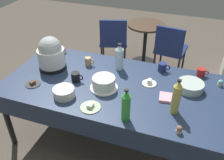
{
  "coord_description": "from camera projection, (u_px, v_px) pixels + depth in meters",
  "views": [
    {
      "loc": [
        0.68,
        -1.91,
        2.18
      ],
      "look_at": [
        0.0,
        0.0,
        0.8
      ],
      "focal_mm": 39.27,
      "sensor_mm": 36.0,
      "label": 1
    }
  ],
  "objects": [
    {
      "name": "soda_bottle_lime_soda",
      "position": [
        126.0,
        106.0,
        1.98
      ],
      "size": [
        0.08,
        0.08,
        0.31
      ],
      "color": "green",
      "rests_on": "potluck_table"
    },
    {
      "name": "ground",
      "position": [
        112.0,
        136.0,
        2.9
      ],
      "size": [
        9.0,
        9.0,
        0.0
      ],
      "primitive_type": "plane",
      "color": "brown"
    },
    {
      "name": "soda_bottle_ginger_ale",
      "position": [
        176.0,
        97.0,
        2.05
      ],
      "size": [
        0.08,
        0.08,
        0.34
      ],
      "color": "gold",
      "rests_on": "potluck_table"
    },
    {
      "name": "maroon_chair_right",
      "position": [
        170.0,
        47.0,
        3.73
      ],
      "size": [
        0.49,
        0.49,
        0.85
      ],
      "color": "navy",
      "rests_on": "ground"
    },
    {
      "name": "dessert_plate_white",
      "position": [
        149.0,
        83.0,
        2.48
      ],
      "size": [
        0.15,
        0.15,
        0.05
      ],
      "color": "white",
      "rests_on": "potluck_table"
    },
    {
      "name": "maroon_chair_left",
      "position": [
        113.0,
        39.0,
        3.99
      ],
      "size": [
        0.55,
        0.55,
        0.85
      ],
      "color": "navy",
      "rests_on": "ground"
    },
    {
      "name": "paper_napkin_stack",
      "position": [
        167.0,
        98.0,
        2.28
      ],
      "size": [
        0.15,
        0.15,
        0.02
      ],
      "primitive_type": "cube",
      "rotation": [
        0.0,
        0.0,
        0.11
      ],
      "color": "pink",
      "rests_on": "potluck_table"
    },
    {
      "name": "glass_salad_bowl",
      "position": [
        190.0,
        86.0,
        2.38
      ],
      "size": [
        0.26,
        0.26,
        0.08
      ],
      "primitive_type": "cylinder",
      "color": "#B2C6BC",
      "rests_on": "potluck_table"
    },
    {
      "name": "dessert_plate_sage",
      "position": [
        90.0,
        107.0,
        2.18
      ],
      "size": [
        0.18,
        0.18,
        0.04
      ],
      "color": "#8CA87F",
      "rests_on": "potluck_table"
    },
    {
      "name": "coffee_mug_navy",
      "position": [
        163.0,
        67.0,
        2.66
      ],
      "size": [
        0.13,
        0.09,
        0.1
      ],
      "color": "navy",
      "rests_on": "potluck_table"
    },
    {
      "name": "coffee_mug_red",
      "position": [
        201.0,
        72.0,
        2.59
      ],
      "size": [
        0.12,
        0.08,
        0.08
      ],
      "color": "#B2231E",
      "rests_on": "potluck_table"
    },
    {
      "name": "ceramic_snack_bowl",
      "position": [
        64.0,
        92.0,
        2.29
      ],
      "size": [
        0.2,
        0.2,
        0.09
      ],
      "primitive_type": "cylinder",
      "color": "silver",
      "rests_on": "potluck_table"
    },
    {
      "name": "potluck_table",
      "position": [
        112.0,
        89.0,
        2.51
      ],
      "size": [
        2.2,
        1.1,
        0.75
      ],
      "color": "navy",
      "rests_on": "ground"
    },
    {
      "name": "frosted_layer_cake",
      "position": [
        104.0,
        83.0,
        2.39
      ],
      "size": [
        0.28,
        0.28,
        0.13
      ],
      "color": "silver",
      "rests_on": "potluck_table"
    },
    {
      "name": "coffee_mug_tan",
      "position": [
        88.0,
        61.0,
        2.76
      ],
      "size": [
        0.11,
        0.07,
        0.09
      ],
      "color": "tan",
      "rests_on": "potluck_table"
    },
    {
      "name": "cupcake_berry",
      "position": [
        220.0,
        83.0,
        2.44
      ],
      "size": [
        0.05,
        0.05,
        0.07
      ],
      "color": "beige",
      "rests_on": "potluck_table"
    },
    {
      "name": "cupcake_vanilla",
      "position": [
        179.0,
        130.0,
        1.91
      ],
      "size": [
        0.05,
        0.05,
        0.07
      ],
      "color": "beige",
      "rests_on": "potluck_table"
    },
    {
      "name": "soda_bottle_water",
      "position": [
        119.0,
        57.0,
        2.65
      ],
      "size": [
        0.09,
        0.09,
        0.3
      ],
      "color": "silver",
      "rests_on": "potluck_table"
    },
    {
      "name": "slow_cooker",
      "position": [
        51.0,
        54.0,
        2.64
      ],
      "size": [
        0.3,
        0.3,
        0.37
      ],
      "color": "black",
      "rests_on": "potluck_table"
    },
    {
      "name": "coffee_mug_black",
      "position": [
        76.0,
        77.0,
        2.5
      ],
      "size": [
        0.13,
        0.09,
        0.1
      ],
      "color": "black",
      "rests_on": "potluck_table"
    },
    {
      "name": "cupcake_lemon",
      "position": [
        64.0,
        50.0,
        3.02
      ],
      "size": [
        0.05,
        0.05,
        0.07
      ],
      "color": "beige",
      "rests_on": "potluck_table"
    },
    {
      "name": "round_cafe_table",
      "position": [
        145.0,
        37.0,
        4.02
      ],
      "size": [
        0.6,
        0.6,
        0.72
      ],
      "color": "#473323",
      "rests_on": "ground"
    },
    {
      "name": "dessert_plate_charcoal",
      "position": [
        33.0,
        84.0,
        2.47
      ],
      "size": [
        0.15,
        0.15,
        0.04
      ],
      "color": "#2D2D33",
      "rests_on": "potluck_table"
    },
    {
      "name": "cupcake_rose",
      "position": [
        44.0,
        53.0,
        2.96
      ],
      "size": [
        0.05,
        0.05,
        0.07
      ],
      "color": "beige",
      "rests_on": "potluck_table"
    }
  ]
}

